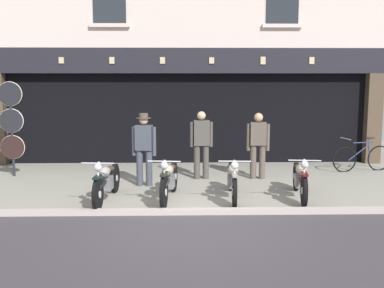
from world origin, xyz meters
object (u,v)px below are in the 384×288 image
(salesman_left, at_px, (144,146))
(tyre_sign_pole, at_px, (11,122))
(motorcycle_center, at_px, (233,179))
(shopkeeper_center, at_px, (201,142))
(motorcycle_center_left, at_px, (169,179))
(salesman_right, at_px, (258,143))
(advert_board_far, at_px, (299,109))
(leaning_bicycle, at_px, (362,157))
(advert_board_near, at_px, (258,107))
(motorcycle_center_right, at_px, (300,178))
(motorcycle_left, at_px, (107,181))

(salesman_left, xyz_separation_m, tyre_sign_pole, (-3.38, 1.12, 0.46))
(motorcycle_center, bearing_deg, shopkeeper_center, -70.52)
(motorcycle_center_left, xyz_separation_m, salesman_right, (2.12, 1.96, 0.47))
(salesman_left, height_order, salesman_right, salesman_left)
(salesman_left, bearing_deg, advert_board_far, -136.41)
(motorcycle_center_left, xyz_separation_m, tyre_sign_pole, (-3.98, 2.39, 0.95))
(advert_board_far, relative_size, leaning_bicycle, 0.58)
(advert_board_near, relative_size, advert_board_far, 1.00)
(salesman_right, relative_size, leaning_bicycle, 0.96)
(motorcycle_center, bearing_deg, salesman_left, -28.99)
(tyre_sign_pole, bearing_deg, leaning_bicycle, 2.90)
(salesman_right, bearing_deg, leaning_bicycle, -159.90)
(motorcycle_center_left, distance_m, motorcycle_center, 1.30)
(salesman_left, relative_size, advert_board_far, 1.69)
(advert_board_near, bearing_deg, tyre_sign_pole, -163.55)
(motorcycle_center_right, relative_size, advert_board_far, 1.97)
(motorcycle_center, height_order, shopkeeper_center, shopkeeper_center)
(motorcycle_center, bearing_deg, advert_board_near, -102.49)
(advert_board_far, bearing_deg, motorcycle_left, -138.54)
(motorcycle_center_left, height_order, advert_board_near, advert_board_near)
(motorcycle_center_left, relative_size, shopkeeper_center, 1.25)
(tyre_sign_pole, xyz_separation_m, leaning_bicycle, (9.05, 0.46, -1.01))
(motorcycle_center_left, relative_size, salesman_left, 1.25)
(advert_board_near, bearing_deg, motorcycle_center_right, -87.31)
(motorcycle_left, height_order, motorcycle_center_right, motorcycle_left)
(salesman_left, height_order, shopkeeper_center, salesman_left)
(tyre_sign_pole, height_order, advert_board_far, tyre_sign_pole)
(motorcycle_left, distance_m, motorcycle_center_left, 1.25)
(motorcycle_center_right, height_order, advert_board_near, advert_board_near)
(motorcycle_center_left, height_order, leaning_bicycle, motorcycle_center_left)
(salesman_right, relative_size, advert_board_far, 1.64)
(motorcycle_center_right, xyz_separation_m, salesman_left, (-3.29, 1.19, 0.51))
(tyre_sign_pole, distance_m, leaning_bicycle, 9.12)
(motorcycle_center_right, distance_m, advert_board_near, 4.39)
(motorcycle_center_left, height_order, shopkeeper_center, shopkeeper_center)
(motorcycle_center, relative_size, motorcycle_center_right, 1.05)
(motorcycle_center_right, relative_size, salesman_right, 1.20)
(salesman_left, relative_size, advert_board_near, 1.69)
(motorcycle_left, xyz_separation_m, leaning_bicycle, (6.32, 2.92, -0.05))
(salesman_right, height_order, advert_board_near, advert_board_near)
(motorcycle_left, xyz_separation_m, advert_board_near, (3.74, 4.38, 1.20))
(advert_board_near, distance_m, advert_board_far, 1.21)
(motorcycle_center, height_order, advert_board_far, advert_board_far)
(shopkeeper_center, relative_size, advert_board_far, 1.68)
(motorcycle_center, distance_m, motorcycle_center_right, 1.39)
(tyre_sign_pole, bearing_deg, motorcycle_center_left, -30.96)
(motorcycle_center_right, height_order, advert_board_far, advert_board_far)
(motorcycle_center_left, xyz_separation_m, salesman_left, (-0.60, 1.27, 0.49))
(tyre_sign_pole, xyz_separation_m, advert_board_near, (6.47, 1.91, 0.24))
(motorcycle_center_right, relative_size, salesman_left, 1.17)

